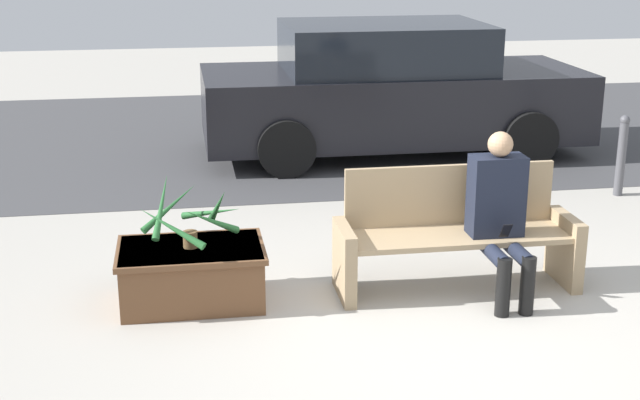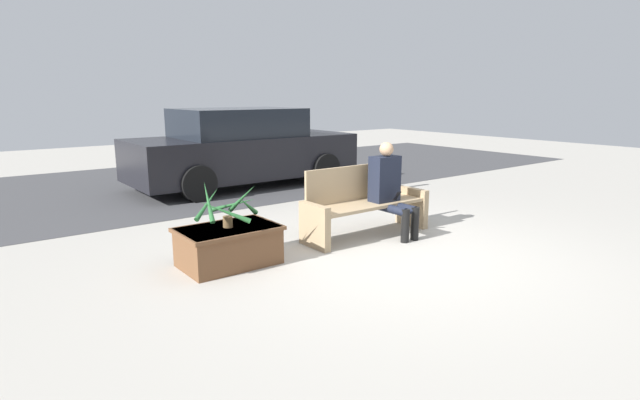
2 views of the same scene
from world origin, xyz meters
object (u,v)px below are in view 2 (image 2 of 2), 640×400
at_px(parked_car, 242,148).
at_px(planter_box, 229,244).
at_px(potted_plant, 227,206).
at_px(bollard_post, 384,168).
at_px(bench, 364,204).
at_px(person_seated, 389,186).

bearing_deg(parked_car, planter_box, -120.64).
distance_m(potted_plant, parked_car, 4.78).
bearing_deg(potted_plant, bollard_post, 24.90).
relative_size(bench, bollard_post, 2.18).
height_order(person_seated, parked_car, parked_car).
relative_size(person_seated, parked_car, 0.27).
xyz_separation_m(planter_box, potted_plant, (0.01, 0.01, 0.42)).
bearing_deg(bench, person_seated, -36.73).
bearing_deg(planter_box, bollard_post, 25.00).
height_order(planter_box, bollard_post, bollard_post).
relative_size(person_seated, bollard_post, 1.47).
xyz_separation_m(planter_box, parked_car, (2.44, 4.13, 0.52)).
bearing_deg(planter_box, person_seated, -5.20).
distance_m(bench, planter_box, 1.97).
height_order(planter_box, potted_plant, potted_plant).
relative_size(potted_plant, parked_car, 0.17).
xyz_separation_m(planter_box, bollard_post, (4.33, 2.02, 0.20)).
bearing_deg(bench, bollard_post, 40.53).
distance_m(bench, potted_plant, 1.96).
height_order(planter_box, parked_car, parked_car).
height_order(bench, person_seated, person_seated).
bearing_deg(potted_plant, person_seated, -5.58).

